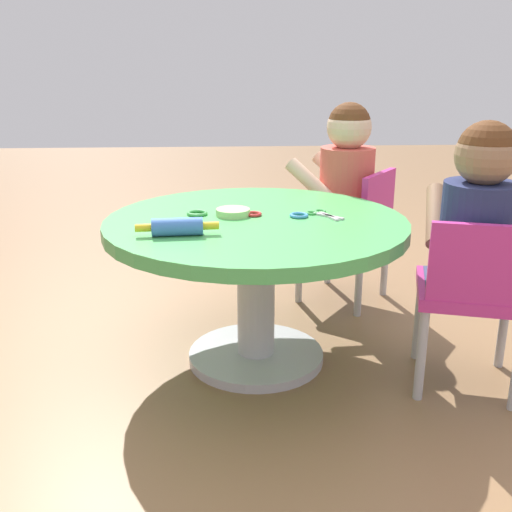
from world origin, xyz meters
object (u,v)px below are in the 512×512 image
child_chair_left (472,293)px  craft_table (256,252)px  seated_child_right (346,170)px  craft_scissors (321,214)px  seated_child_left (479,213)px  rolling_pin (177,227)px  child_chair_right (352,228)px

child_chair_left → craft_table: bearing=71.0°
seated_child_right → craft_scissors: bearing=160.6°
seated_child_left → rolling_pin: 0.85m
craft_table → rolling_pin: 0.31m
craft_table → seated_child_right: size_ratio=1.82×
child_chair_right → seated_child_right: bearing=53.6°
seated_child_right → rolling_pin: (-0.69, 0.60, -0.03)m
seated_child_left → rolling_pin: (0.00, 0.85, -0.03)m
craft_table → craft_scissors: size_ratio=6.60×
seated_child_right → child_chair_left: bearing=-162.4°
craft_table → rolling_pin: rolling_pin is taller
child_chair_right → craft_table: bearing=140.5°
craft_table → child_chair_right: (0.50, -0.41, -0.07)m
child_chair_left → child_chair_right: (0.71, 0.20, 0.00)m
craft_scissors → child_chair_left: bearing=-121.6°
seated_child_right → craft_scissors: (-0.48, 0.17, -0.05)m
craft_table → child_chair_right: bearing=-39.5°
child_chair_right → craft_scissors: 0.53m
child_chair_left → seated_child_left: (0.04, -0.01, 0.23)m
child_chair_left → craft_scissors: child_chair_left is taller
child_chair_left → child_chair_right: 0.73m
rolling_pin → seated_child_left: bearing=-90.1°
craft_table → child_chair_left: (-0.21, -0.61, -0.07)m
child_chair_left → seated_child_left: bearing=-15.9°
child_chair_right → rolling_pin: 0.94m
seated_child_left → child_chair_right: bearing=17.5°
rolling_pin → craft_scissors: bearing=-64.5°
child_chair_right → rolling_pin: bearing=136.3°
craft_scissors → seated_child_right: bearing=-19.4°
child_chair_left → craft_scissors: 0.50m
child_chair_left → seated_child_left: size_ratio=1.05×
child_chair_right → craft_scissors: bearing=156.2°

